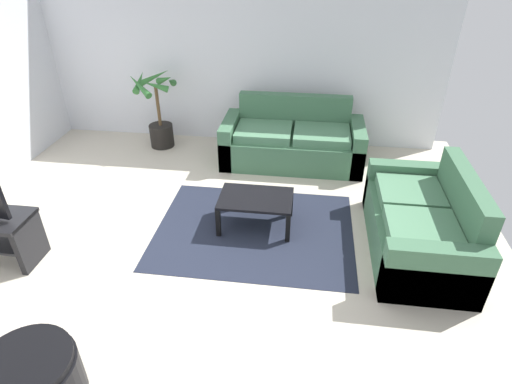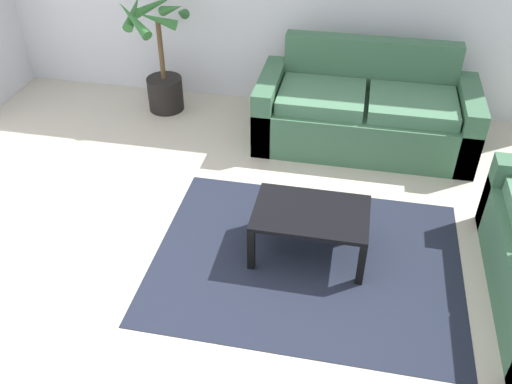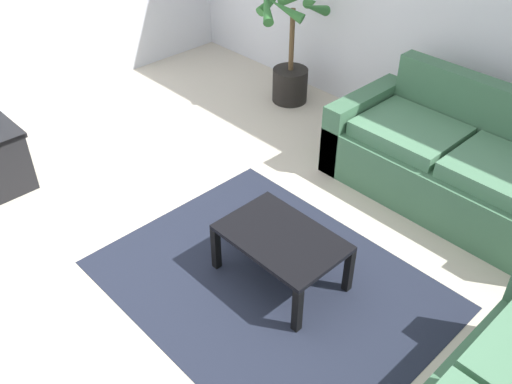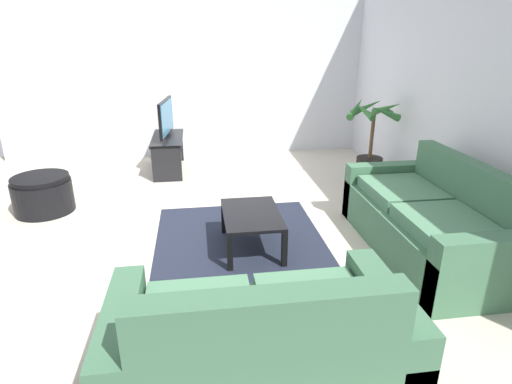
% 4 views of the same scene
% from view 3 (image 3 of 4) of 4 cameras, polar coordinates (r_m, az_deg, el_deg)
% --- Properties ---
extents(ground_plane, '(6.60, 6.60, 0.00)m').
position_cam_3_polar(ground_plane, '(3.94, -9.88, -8.96)').
color(ground_plane, beige).
extents(couch_main, '(1.98, 0.90, 0.90)m').
position_cam_3_polar(couch_main, '(4.69, 19.61, 2.48)').
color(couch_main, '#3F6B4C').
rests_on(couch_main, ground).
extents(coffee_table, '(0.81, 0.54, 0.38)m').
position_cam_3_polar(coffee_table, '(3.70, 2.59, -5.10)').
color(coffee_table, black).
rests_on(coffee_table, ground).
extents(area_rug, '(2.20, 1.70, 0.01)m').
position_cam_3_polar(area_rug, '(3.87, 1.41, -9.31)').
color(area_rug, '#1E2333').
rests_on(area_rug, ground).
extents(potted_palm, '(0.72, 0.77, 1.16)m').
position_cam_3_polar(potted_palm, '(5.82, 3.52, 13.58)').
color(potted_palm, black).
rests_on(potted_palm, ground).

